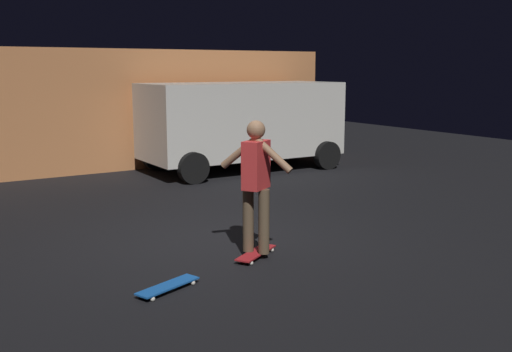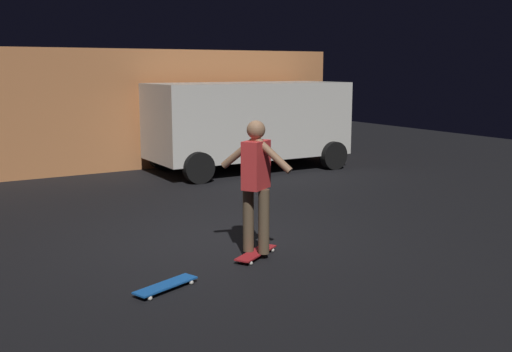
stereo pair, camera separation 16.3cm
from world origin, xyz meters
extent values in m
plane|color=black|center=(0.00, 0.00, 0.00)|extent=(28.00, 28.00, 0.00)
cube|color=#C67A47|center=(-0.45, 8.11, 1.40)|extent=(13.99, 3.86, 2.80)
cube|color=silver|center=(3.40, 4.88, 1.18)|extent=(4.62, 1.95, 1.70)
cube|color=black|center=(5.68, 4.86, 1.53)|extent=(0.08, 1.75, 0.64)
cylinder|color=black|center=(5.16, 5.85, 0.33)|extent=(0.66, 0.23, 0.66)
cylinder|color=black|center=(5.14, 3.87, 0.33)|extent=(0.66, 0.23, 0.66)
cylinder|color=black|center=(1.66, 5.89, 0.33)|extent=(0.66, 0.23, 0.66)
cylinder|color=black|center=(1.64, 3.91, 0.33)|extent=(0.66, 0.23, 0.66)
cube|color=#AD1E23|center=(0.10, -0.96, 0.06)|extent=(0.77, 0.57, 0.02)
sphere|color=silver|center=(0.31, -0.73, 0.03)|extent=(0.05, 0.05, 0.05)
sphere|color=silver|center=(0.40, -0.88, 0.03)|extent=(0.05, 0.05, 0.05)
sphere|color=silver|center=(-0.20, -1.04, 0.03)|extent=(0.05, 0.05, 0.05)
sphere|color=silver|center=(-0.12, -1.19, 0.03)|extent=(0.05, 0.05, 0.05)
cube|color=#1959B2|center=(-1.34, -1.45, 0.06)|extent=(0.80, 0.45, 0.02)
sphere|color=silver|center=(-1.59, -1.63, 0.03)|extent=(0.05, 0.05, 0.05)
sphere|color=silver|center=(-1.65, -1.47, 0.03)|extent=(0.05, 0.05, 0.05)
sphere|color=silver|center=(-1.02, -1.43, 0.03)|extent=(0.05, 0.05, 0.05)
sphere|color=silver|center=(-1.08, -1.27, 0.03)|extent=(0.05, 0.05, 0.05)
cylinder|color=brown|center=(0.04, -0.87, 0.48)|extent=(0.14, 0.14, 0.82)
cylinder|color=brown|center=(0.15, -1.06, 0.48)|extent=(0.14, 0.14, 0.82)
cube|color=red|center=(0.10, -0.96, 1.19)|extent=(0.44, 0.38, 0.60)
sphere|color=#936B4C|center=(0.10, -0.96, 1.62)|extent=(0.23, 0.23, 0.23)
cylinder|color=#936B4C|center=(-0.02, -0.77, 1.34)|extent=(0.36, 0.51, 0.46)
cylinder|color=#936B4C|center=(0.21, -1.15, 1.34)|extent=(0.36, 0.51, 0.46)
camera|label=1|loc=(-3.84, -7.18, 2.37)|focal=42.37mm
camera|label=2|loc=(-3.70, -7.27, 2.37)|focal=42.37mm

